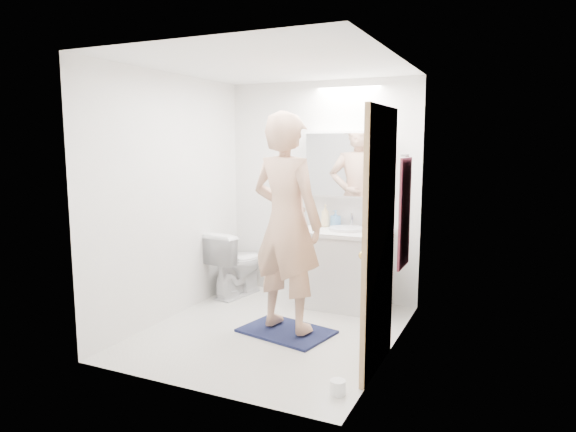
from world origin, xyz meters
The scene contains 23 objects.
floor centered at (0.00, 0.00, 0.00)m, with size 2.50×2.50×0.00m, color silver.
ceiling centered at (0.00, 0.00, 2.40)m, with size 2.50×2.50×0.00m, color white.
wall_back centered at (0.00, 1.25, 1.20)m, with size 2.50×2.50×0.00m, color white.
wall_front centered at (0.00, -1.25, 1.20)m, with size 2.50×2.50×0.00m, color white.
wall_left centered at (-1.10, 0.00, 1.20)m, with size 2.50×2.50×0.00m, color white.
wall_right centered at (1.10, 0.00, 1.20)m, with size 2.50×2.50×0.00m, color white.
vanity_cabinet centered at (0.38, 0.96, 0.39)m, with size 0.90×0.55×0.78m, color silver.
countertop centered at (0.38, 0.96, 0.80)m, with size 0.95×0.58×0.04m, color white.
sink_basin centered at (0.38, 0.99, 0.84)m, with size 0.36×0.36×0.03m, color silver.
faucet centered at (0.38, 1.19, 0.90)m, with size 0.02×0.02×0.16m, color #B9B9BD.
medicine_cabinet centered at (0.30, 1.18, 1.50)m, with size 0.88×0.14×0.70m, color white.
mirror_panel centered at (0.30, 1.10, 1.50)m, with size 0.84×0.01×0.66m, color silver.
toilet centered at (-0.87, 0.85, 0.37)m, with size 0.42×0.73×0.75m, color white.
bath_rug centered at (0.14, 0.02, 0.01)m, with size 0.80×0.55×0.02m, color #142340.
person centered at (0.14, 0.02, 1.03)m, with size 0.71×0.47×1.96m, color tan.
door centered at (1.08, -0.35, 1.00)m, with size 0.04×0.80×2.00m, color tan.
door_knob centered at (1.04, -0.65, 0.95)m, with size 0.06×0.06×0.06m, color gold.
towel centered at (1.08, 0.55, 1.10)m, with size 0.02×0.42×1.00m, color #161032.
towel_hook centered at (1.07, 0.55, 1.62)m, with size 0.02×0.02×0.07m, color silver.
soap_bottle_a centered at (0.10, 1.11, 0.94)m, with size 0.09×0.09×0.24m, color beige.
soap_bottle_b centered at (0.21, 1.15, 0.91)m, with size 0.08×0.08×0.18m, color #5E97CA.
toothbrush_cup centered at (0.57, 1.12, 0.87)m, with size 0.11×0.11×0.10m, color #3A3CAE.
toilet_paper_roll centered at (0.95, -0.88, 0.05)m, with size 0.11×0.11×0.10m, color white.
Camera 1 is at (2.02, -4.05, 1.74)m, focal length 31.76 mm.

